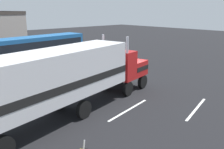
% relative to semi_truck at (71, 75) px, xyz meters
% --- Properties ---
extents(ground_plane, '(120.00, 120.00, 0.00)m').
position_rel_semi_truck_xyz_m(ground_plane, '(6.68, 1.40, -2.52)').
color(ground_plane, black).
extents(lane_stripe_near, '(4.36, 0.93, 0.01)m').
position_rel_semi_truck_xyz_m(lane_stripe_near, '(2.99, -2.10, -2.52)').
color(lane_stripe_near, silver).
rests_on(lane_stripe_near, ground_plane).
extents(lane_stripe_mid, '(4.31, 1.21, 0.01)m').
position_rel_semi_truck_xyz_m(lane_stripe_mid, '(6.36, -5.06, -2.52)').
color(lane_stripe_mid, silver).
rests_on(lane_stripe_mid, ground_plane).
extents(semi_truck, '(14.37, 5.33, 4.50)m').
position_rel_semi_truck_xyz_m(semi_truck, '(0.00, 0.00, 0.00)').
color(semi_truck, '#B21919').
rests_on(semi_truck, ground_plane).
extents(person_bystander, '(0.41, 0.48, 1.63)m').
position_rel_semi_truck_xyz_m(person_bystander, '(-0.94, 2.73, -1.63)').
color(person_bystander, black).
rests_on(person_bystander, ground_plane).
extents(parked_bus, '(11.20, 3.64, 3.40)m').
position_rel_semi_truck_xyz_m(parked_bus, '(5.08, 13.81, -0.46)').
color(parked_bus, '#1E5999').
rests_on(parked_bus, ground_plane).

